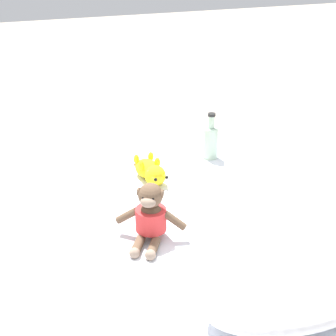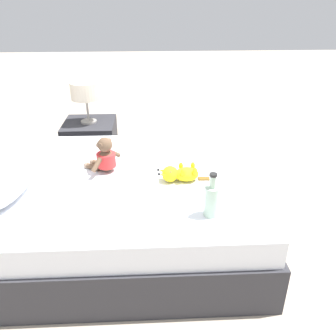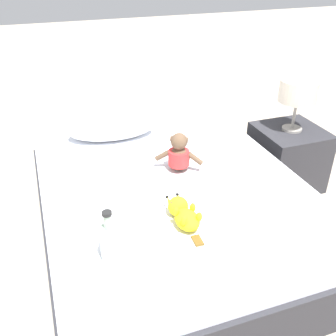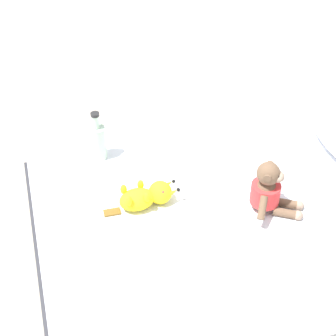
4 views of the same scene
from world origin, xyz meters
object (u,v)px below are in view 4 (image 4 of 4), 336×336
at_px(bed, 241,234).
at_px(plush_yellow_creature, 147,196).
at_px(glass_bottle, 98,141).
at_px(plush_monkey, 268,191).

relative_size(bed, plush_yellow_creature, 5.60).
xyz_separation_m(plush_yellow_creature, glass_bottle, (-0.38, -0.14, 0.05)).
relative_size(plush_monkey, plush_yellow_creature, 0.79).
relative_size(plush_yellow_creature, glass_bottle, 1.33).
xyz_separation_m(bed, plush_monkey, (0.09, 0.05, 0.33)).
relative_size(bed, glass_bottle, 7.44).
height_order(plush_monkey, glass_bottle, glass_bottle).
bearing_deg(glass_bottle, plush_yellow_creature, 19.68).
height_order(bed, plush_yellow_creature, plush_yellow_creature).
bearing_deg(plush_monkey, bed, -149.66).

